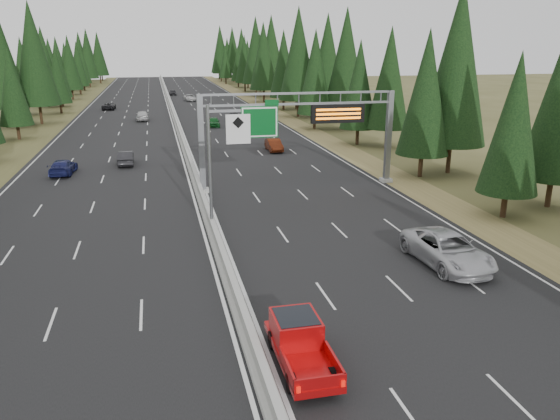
{
  "coord_description": "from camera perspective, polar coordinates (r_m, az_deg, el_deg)",
  "views": [
    {
      "loc": [
        -3.1,
        -8.02,
        11.44
      ],
      "look_at": [
        3.3,
        20.0,
        2.77
      ],
      "focal_mm": 35.0,
      "sensor_mm": 36.0,
      "label": 1
    }
  ],
  "objects": [
    {
      "name": "road",
      "position": [
        88.81,
        -10.9,
        9.12
      ],
      "size": [
        32.0,
        260.0,
        0.08
      ],
      "primitive_type": "cube",
      "color": "black",
      "rests_on": "ground"
    },
    {
      "name": "shoulder_right",
      "position": [
        91.18,
        0.5,
        9.6
      ],
      "size": [
        3.6,
        260.0,
        0.06
      ],
      "primitive_type": "cube",
      "color": "olive",
      "rests_on": "ground"
    },
    {
      "name": "shoulder_left",
      "position": [
        89.96,
        -22.4,
        8.25
      ],
      "size": [
        3.6,
        260.0,
        0.06
      ],
      "primitive_type": "cube",
      "color": "#474621",
      "rests_on": "ground"
    },
    {
      "name": "median_barrier",
      "position": [
        88.76,
        -10.91,
        9.35
      ],
      "size": [
        0.7,
        260.0,
        0.85
      ],
      "color": "#9C9C96",
      "rests_on": "road"
    },
    {
      "name": "sign_gantry",
      "position": [
        44.98,
        2.79,
        8.88
      ],
      "size": [
        16.75,
        0.98,
        7.8
      ],
      "color": "slate",
      "rests_on": "road"
    },
    {
      "name": "hov_sign_pole",
      "position": [
        33.86,
        -6.39,
        5.24
      ],
      "size": [
        2.8,
        0.5,
        8.0
      ],
      "color": "slate",
      "rests_on": "road"
    },
    {
      "name": "tree_row_right",
      "position": [
        85.7,
        4.31,
        15.23
      ],
      "size": [
        11.63,
        243.41,
        18.76
      ],
      "color": "black",
      "rests_on": "ground"
    },
    {
      "name": "tree_row_left",
      "position": [
        82.68,
        -26.92,
        13.06
      ],
      "size": [
        11.44,
        243.2,
        18.13
      ],
      "color": "black",
      "rests_on": "ground"
    },
    {
      "name": "silver_minivan",
      "position": [
        30.73,
        17.09,
        -3.97
      ],
      "size": [
        3.19,
        6.34,
        1.72
      ],
      "primitive_type": "imported",
      "rotation": [
        0.0,
        0.0,
        0.05
      ],
      "color": "#ADADB2",
      "rests_on": "road"
    },
    {
      "name": "red_pickup",
      "position": [
        20.91,
        1.94,
        -13.24
      ],
      "size": [
        1.78,
        4.99,
        1.63
      ],
      "color": "black",
      "rests_on": "road"
    },
    {
      "name": "car_ahead_green",
      "position": [
        81.37,
        -6.92,
        9.13
      ],
      "size": [
        1.91,
        4.14,
        1.37
      ],
      "primitive_type": "imported",
      "rotation": [
        0.0,
        0.0,
        -0.07
      ],
      "color": "#114C1B",
      "rests_on": "road"
    },
    {
      "name": "car_ahead_dkred",
      "position": [
        61.7,
        -0.64,
        6.81
      ],
      "size": [
        1.42,
        4.06,
        1.34
      ],
      "primitive_type": "imported",
      "rotation": [
        0.0,
        0.0,
        -0.0
      ],
      "color": "#5F210D",
      "rests_on": "road"
    },
    {
      "name": "car_ahead_dkgrey",
      "position": [
        86.81,
        -4.82,
        9.65
      ],
      "size": [
        2.21,
        4.69,
        1.32
      ],
      "primitive_type": "imported",
      "rotation": [
        0.0,
        0.0,
        -0.08
      ],
      "color": "black",
      "rests_on": "road"
    },
    {
      "name": "car_ahead_white",
      "position": [
        121.13,
        -9.37,
        11.51
      ],
      "size": [
        2.72,
        5.06,
        1.35
      ],
      "primitive_type": "imported",
      "rotation": [
        0.0,
        0.0,
        0.1
      ],
      "color": "#BABABA",
      "rests_on": "road"
    },
    {
      "name": "car_ahead_far",
      "position": [
        136.14,
        -11.13,
        11.97
      ],
      "size": [
        1.6,
        3.81,
        1.29
      ],
      "primitive_type": "imported",
      "rotation": [
        0.0,
        0.0,
        0.02
      ],
      "color": "black",
      "rests_on": "road"
    },
    {
      "name": "car_onc_near",
      "position": [
        56.51,
        -15.81,
        5.26
      ],
      "size": [
        1.47,
        4.16,
        1.37
      ],
      "primitive_type": "imported",
      "rotation": [
        0.0,
        0.0,
        3.15
      ],
      "color": "black",
      "rests_on": "road"
    },
    {
      "name": "car_onc_blue",
      "position": [
        54.08,
        -21.73,
        4.2
      ],
      "size": [
        2.22,
        4.81,
        1.36
      ],
      "primitive_type": "imported",
      "rotation": [
        0.0,
        0.0,
        3.08
      ],
      "color": "#161A4D",
      "rests_on": "road"
    },
    {
      "name": "car_onc_white",
      "position": [
        90.09,
        -14.18,
        9.56
      ],
      "size": [
        1.9,
        4.73,
        1.61
      ],
      "primitive_type": "imported",
      "rotation": [
        0.0,
        0.0,
        3.14
      ],
      "color": "#B3B3B3",
      "rests_on": "road"
    },
    {
      "name": "car_onc_far",
      "position": [
        107.64,
        -17.45,
        10.33
      ],
      "size": [
        2.37,
        4.81,
        1.31
      ],
      "primitive_type": "imported",
      "rotation": [
        0.0,
        0.0,
        3.1
      ],
      "color": "black",
      "rests_on": "road"
    }
  ]
}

